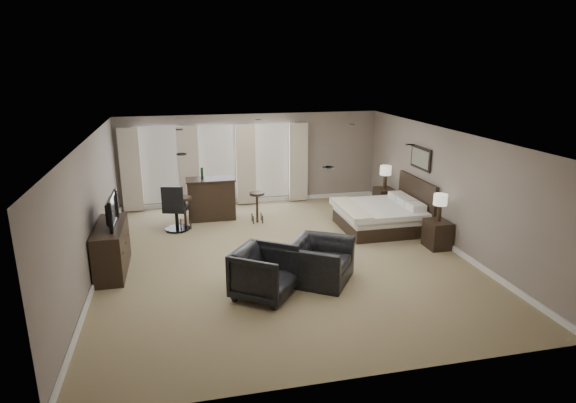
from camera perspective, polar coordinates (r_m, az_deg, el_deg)
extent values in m
cube|color=#867855|center=(10.38, -0.59, -6.52)|extent=(7.60, 8.60, 0.04)
cube|color=silver|center=(9.67, -0.63, 7.83)|extent=(7.60, 8.60, 0.04)
cube|color=gray|center=(14.02, -4.33, 5.04)|extent=(7.50, 0.04, 2.60)
cube|color=gray|center=(6.13, 8.04, -10.25)|extent=(7.50, 0.04, 2.60)
cube|color=gray|center=(9.89, -22.36, -0.95)|extent=(0.04, 8.50, 2.60)
cube|color=gray|center=(11.32, 18.27, 1.54)|extent=(0.04, 8.50, 2.60)
cube|color=silver|center=(13.83, -15.02, 4.16)|extent=(1.15, 0.04, 2.05)
cube|color=silver|center=(13.86, -8.39, 4.57)|extent=(1.15, 0.04, 2.05)
cube|color=silver|center=(14.07, -1.87, 4.91)|extent=(1.15, 0.04, 2.05)
cube|color=#BBB09B|center=(13.78, -18.13, 3.57)|extent=(0.55, 0.12, 2.30)
cube|color=#BBB09B|center=(13.72, -11.67, 3.99)|extent=(0.55, 0.12, 2.30)
cube|color=#BBB09B|center=(13.84, -5.03, 4.37)|extent=(0.55, 0.12, 2.30)
cube|color=#BBB09B|center=(14.13, 1.23, 4.67)|extent=(0.55, 0.12, 2.30)
cube|color=silver|center=(12.00, 10.29, -0.44)|extent=(1.96, 1.87, 1.25)
cube|color=black|center=(11.25, 17.27, -3.73)|extent=(0.47, 0.57, 0.62)
cube|color=black|center=(13.70, 11.31, 0.26)|extent=(0.47, 0.57, 0.63)
cube|color=beige|center=(11.07, 17.54, -0.71)|extent=(0.30, 0.30, 0.62)
cube|color=beige|center=(13.55, 11.45, 2.84)|extent=(0.31, 0.31, 0.64)
cube|color=slate|center=(12.21, 15.42, 4.98)|extent=(0.04, 0.96, 0.56)
cube|color=black|center=(10.12, -20.17, -5.26)|extent=(0.53, 1.65, 0.96)
imported|color=black|center=(9.94, -20.47, -2.32)|extent=(0.60, 1.05, 0.14)
imported|color=black|center=(9.12, 3.88, -6.33)|extent=(1.31, 1.42, 1.04)
imported|color=black|center=(8.52, -2.86, -8.19)|extent=(1.29, 1.31, 0.99)
cube|color=black|center=(12.80, -9.10, 0.35)|extent=(1.27, 0.66, 1.10)
cube|color=black|center=(12.22, -12.10, -1.31)|extent=(0.50, 0.50, 0.81)
cube|color=black|center=(12.41, -3.68, -0.71)|extent=(0.48, 0.48, 0.80)
cube|color=black|center=(12.08, -13.13, -0.66)|extent=(0.74, 0.74, 1.18)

